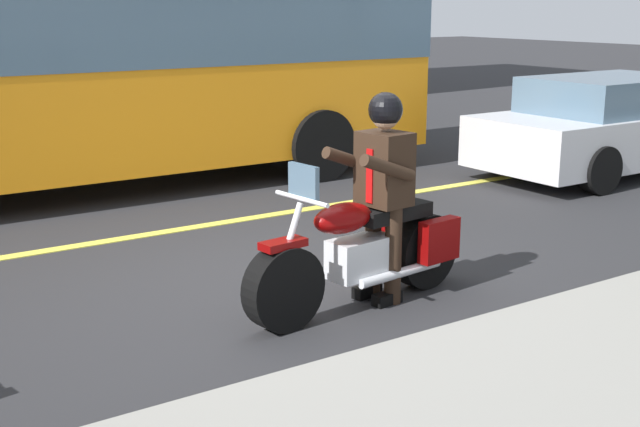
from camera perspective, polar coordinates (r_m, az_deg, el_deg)
ground_plane at (r=7.68m, az=-2.69°, el=-4.31°), size 80.00×80.00×0.00m
lane_center_stripe at (r=9.38m, az=-9.06°, el=-1.01°), size 60.00×0.16×0.01m
motorcycle_main at (r=6.86m, az=3.10°, el=-2.64°), size 2.22×0.75×1.26m
rider_main at (r=6.84m, az=4.30°, el=2.35°), size 0.66×0.60×1.74m
bus_near at (r=11.17m, az=-19.37°, el=10.52°), size 11.05×2.70×3.30m
car_dark at (r=13.02m, az=19.47°, el=5.67°), size 4.60×1.92×1.40m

